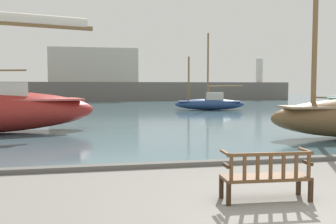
% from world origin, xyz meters
% --- Properties ---
extents(ground_plane, '(160.00, 160.00, 0.00)m').
position_xyz_m(ground_plane, '(0.00, 0.00, 0.00)').
color(ground_plane, gray).
extents(harbor_water, '(100.00, 80.00, 0.08)m').
position_xyz_m(harbor_water, '(0.00, 44.00, 0.04)').
color(harbor_water, '#476670').
rests_on(harbor_water, ground).
extents(quay_edge_kerb, '(40.00, 0.30, 0.12)m').
position_xyz_m(quay_edge_kerb, '(0.00, 3.85, 0.06)').
color(quay_edge_kerb, '#5B5954').
rests_on(quay_edge_kerb, ground).
extents(park_bench, '(1.63, 0.61, 0.92)m').
position_xyz_m(park_bench, '(-0.08, 0.68, 0.47)').
color(park_bench, '#322113').
rests_on(park_bench, ground).
extents(sailboat_mid_starboard, '(6.14, 2.85, 6.54)m').
position_xyz_m(sailboat_mid_starboard, '(6.66, 25.21, 0.69)').
color(sailboat_mid_starboard, navy).
rests_on(sailboat_mid_starboard, harbor_water).
extents(far_breakwater, '(51.37, 2.40, 7.39)m').
position_xyz_m(far_breakwater, '(-0.58, 47.37, 2.31)').
color(far_breakwater, '#66605B').
rests_on(far_breakwater, ground).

